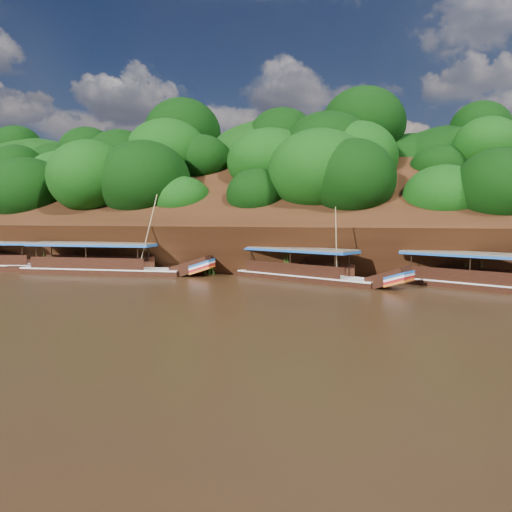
% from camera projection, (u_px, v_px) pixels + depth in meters
% --- Properties ---
extents(ground, '(160.00, 160.00, 0.00)m').
position_uv_depth(ground, '(240.00, 297.00, 28.05)').
color(ground, black).
rests_on(ground, ground).
extents(riverbank, '(120.00, 30.06, 19.40)m').
position_uv_depth(riverbank, '(311.00, 242.00, 49.64)').
color(riverbank, black).
rests_on(riverbank, ground).
extents(boat_0, '(13.22, 7.65, 5.11)m').
position_uv_depth(boat_0, '(499.00, 282.00, 30.33)').
color(boat_0, black).
rests_on(boat_0, ground).
extents(boat_1, '(12.75, 6.96, 5.51)m').
position_uv_depth(boat_1, '(314.00, 274.00, 34.61)').
color(boat_1, black).
rests_on(boat_1, ground).
extents(boat_2, '(15.63, 3.41, 6.62)m').
position_uv_depth(boat_2, '(112.00, 267.00, 38.99)').
color(boat_2, black).
rests_on(boat_2, ground).
extents(boat_3, '(13.28, 4.83, 2.80)m').
position_uv_depth(boat_3, '(3.00, 263.00, 42.44)').
color(boat_3, black).
rests_on(boat_3, ground).
extents(reeds, '(47.72, 2.62, 2.22)m').
position_uv_depth(reeds, '(245.00, 264.00, 37.80)').
color(reeds, '#265715').
rests_on(reeds, ground).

